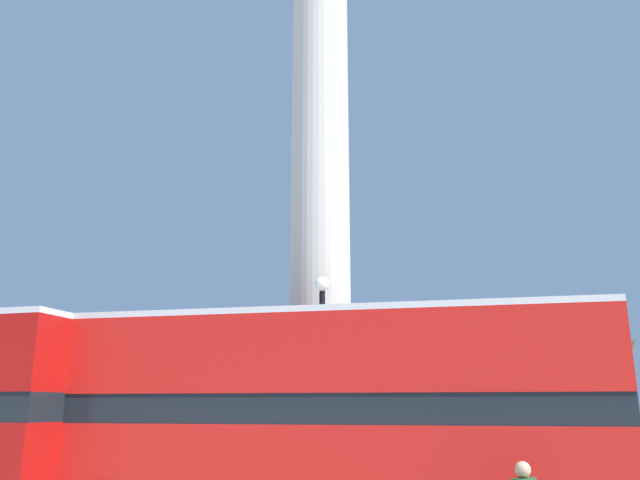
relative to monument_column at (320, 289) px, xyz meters
The scene contains 4 objects.
monument_column is the anchor object (origin of this frame).
bus_b 6.14m from the monument_column, 75.95° to the right, with size 11.07×3.03×4.33m.
equestrian_statue 10.45m from the monument_column, 31.91° to the left, with size 3.81×3.20×5.48m.
street_lamp 4.42m from the monument_column, 75.31° to the right, with size 0.36×0.36×5.49m.
Camera 1 is at (4.26, -17.37, 2.51)m, focal length 35.00 mm.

